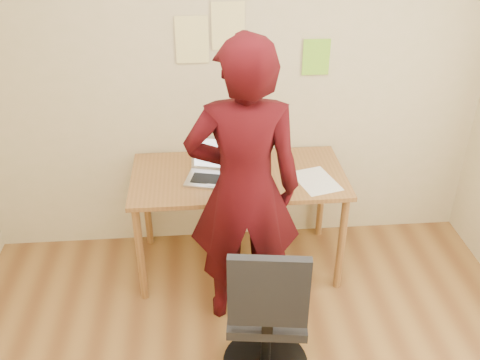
{
  "coord_description": "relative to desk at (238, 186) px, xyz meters",
  "views": [
    {
      "loc": [
        -0.24,
        -1.64,
        2.49
      ],
      "look_at": [
        -0.02,
        0.95,
        0.95
      ],
      "focal_mm": 40.0,
      "sensor_mm": 36.0,
      "label": 1
    }
  ],
  "objects": [
    {
      "name": "room",
      "position": [
        -0.01,
        -1.38,
        0.7
      ],
      "size": [
        3.58,
        3.58,
        2.78
      ],
      "color": "brown",
      "rests_on": "ground"
    },
    {
      "name": "desk",
      "position": [
        0.0,
        0.0,
        0.0
      ],
      "size": [
        1.4,
        0.7,
        0.74
      ],
      "color": "olive",
      "rests_on": "ground"
    },
    {
      "name": "laptop",
      "position": [
        -0.16,
        -0.01,
        0.14
      ],
      "size": [
        0.38,
        0.36,
        0.23
      ],
      "rotation": [
        0.0,
        0.0,
        -0.25
      ],
      "color": "#B1B1B8",
      "rests_on": "desk"
    },
    {
      "name": "paper_sheet",
      "position": [
        0.49,
        -0.13,
        0.09
      ],
      "size": [
        0.31,
        0.38,
        0.0
      ],
      "primitive_type": "cube",
      "rotation": [
        0.0,
        0.0,
        0.26
      ],
      "color": "white",
      "rests_on": "desk"
    },
    {
      "name": "phone",
      "position": [
        0.14,
        -0.19,
        0.09
      ],
      "size": [
        0.06,
        0.11,
        0.01
      ],
      "rotation": [
        0.0,
        0.0,
        -0.05
      ],
      "color": "black",
      "rests_on": "desk"
    },
    {
      "name": "wall_note_left",
      "position": [
        -0.26,
        0.36,
        0.88
      ],
      "size": [
        0.21,
        0.0,
        0.3
      ],
      "primitive_type": "cube",
      "color": "#FCEE96",
      "rests_on": "room"
    },
    {
      "name": "wall_note_mid",
      "position": [
        -0.03,
        0.36,
        0.96
      ],
      "size": [
        0.21,
        0.0,
        0.3
      ],
      "primitive_type": "cube",
      "color": "#FCEE96",
      "rests_on": "room"
    },
    {
      "name": "wall_note_right",
      "position": [
        0.55,
        0.36,
        0.74
      ],
      "size": [
        0.18,
        0.0,
        0.24
      ],
      "primitive_type": "cube",
      "color": "#8BDF32",
      "rests_on": "room"
    },
    {
      "name": "office_chair",
      "position": [
        0.07,
        -0.99,
        -0.25
      ],
      "size": [
        0.49,
        0.49,
        0.94
      ],
      "rotation": [
        0.0,
        0.0,
        -0.13
      ],
      "color": "black",
      "rests_on": "ground"
    },
    {
      "name": "person",
      "position": [
        -0.01,
        -0.46,
        0.25
      ],
      "size": [
        0.68,
        0.46,
        1.81
      ],
      "primitive_type": "imported",
      "rotation": [
        0.0,
        0.0,
        3.09
      ],
      "color": "#38070B",
      "rests_on": "ground"
    }
  ]
}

